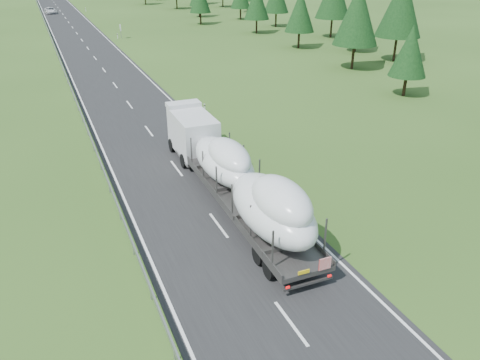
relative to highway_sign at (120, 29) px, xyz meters
name	(u,v)px	position (x,y,z in m)	size (l,w,h in m)	color
ground	(291,323)	(-7.20, -80.00, -1.81)	(400.00, 400.00, 0.00)	#2D4D19
road_surface	(72,27)	(-7.20, 20.00, -1.80)	(10.00, 400.00, 0.02)	black
guardrail	(46,25)	(-12.50, 19.94, -1.21)	(0.10, 400.00, 0.76)	slate
marker_posts	(76,2)	(-0.70, 75.00, -1.27)	(0.13, 350.08, 1.00)	silver
highway_sign	(120,29)	(0.00, 0.00, 0.00)	(0.08, 0.90, 2.60)	slate
boat_truck	(235,172)	(-5.30, -69.05, 0.58)	(3.49, 21.05, 4.51)	silver
distant_van	(51,10)	(-9.95, 48.49, -1.02)	(2.61, 5.66, 1.57)	silver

